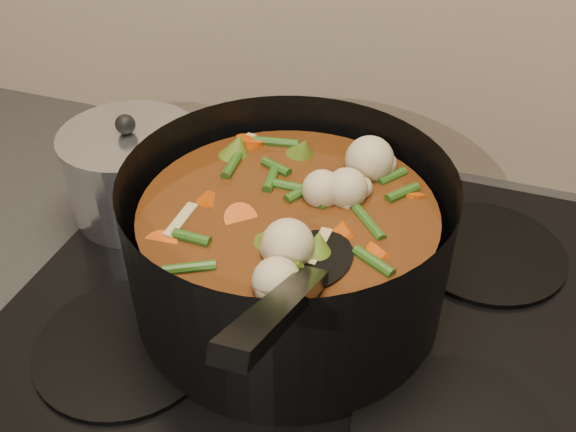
% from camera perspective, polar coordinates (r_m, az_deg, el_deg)
% --- Properties ---
extents(stovetop, '(0.62, 0.54, 0.03)m').
position_cam_1_polar(stovetop, '(0.70, 2.88, -7.62)').
color(stovetop, black).
rests_on(stovetop, counter).
extents(stockpot, '(0.36, 0.45, 0.23)m').
position_cam_1_polar(stockpot, '(0.64, 0.02, -2.68)').
color(stockpot, black).
rests_on(stockpot, stovetop).
extents(saucepan, '(0.16, 0.16, 0.13)m').
position_cam_1_polar(saucepan, '(0.80, -13.55, 3.82)').
color(saucepan, silver).
rests_on(saucepan, stovetop).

